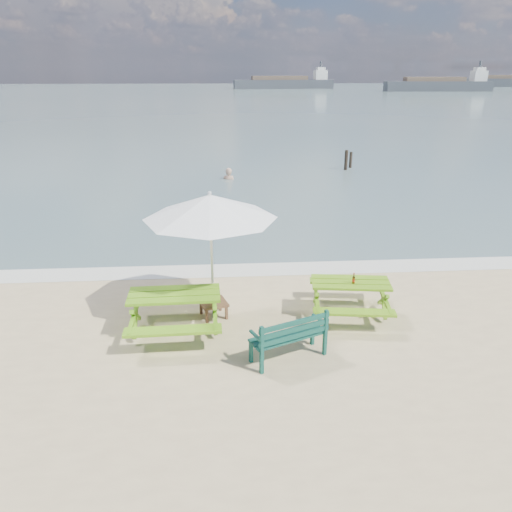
{
  "coord_description": "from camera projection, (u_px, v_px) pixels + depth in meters",
  "views": [
    {
      "loc": [
        -0.52,
        -7.55,
        5.01
      ],
      "look_at": [
        0.24,
        3.0,
        1.0
      ],
      "focal_mm": 35.0,
      "sensor_mm": 36.0,
      "label": 1
    }
  ],
  "objects": [
    {
      "name": "mooring_pilings",
      "position": [
        348.0,
        162.0,
        26.05
      ],
      "size": [
        0.56,
        0.76,
        1.22
      ],
      "color": "black",
      "rests_on": "ground"
    },
    {
      "name": "patio_umbrella",
      "position": [
        210.0,
        207.0,
        9.85
      ],
      "size": [
        3.4,
        3.4,
        2.68
      ],
      "color": "silver",
      "rests_on": "ground"
    },
    {
      "name": "sea",
      "position": [
        221.0,
        97.0,
        88.12
      ],
      "size": [
        300.0,
        300.0,
        0.0
      ],
      "primitive_type": "plane",
      "color": "slate",
      "rests_on": "ground"
    },
    {
      "name": "picnic_table_right",
      "position": [
        350.0,
        299.0,
        10.65
      ],
      "size": [
        1.86,
        2.01,
        0.78
      ],
      "color": "#649817",
      "rests_on": "ground"
    },
    {
      "name": "swimmer",
      "position": [
        229.0,
        187.0,
        23.99
      ],
      "size": [
        0.78,
        0.65,
        1.83
      ],
      "color": "tan",
      "rests_on": "ground"
    },
    {
      "name": "park_bench",
      "position": [
        288.0,
        345.0,
        9.09
      ],
      "size": [
        1.49,
        1.0,
        0.88
      ],
      "color": "#0E3E34",
      "rests_on": "ground"
    },
    {
      "name": "beer_bottle",
      "position": [
        354.0,
        280.0,
        10.4
      ],
      "size": [
        0.06,
        0.06,
        0.23
      ],
      "color": "#984916",
      "rests_on": "picnic_table_right"
    },
    {
      "name": "foam_strip",
      "position": [
        243.0,
        270.0,
        13.14
      ],
      "size": [
        22.0,
        0.9,
        0.01
      ],
      "primitive_type": "cube",
      "color": "silver",
      "rests_on": "ground"
    },
    {
      "name": "cargo_ships",
      "position": [
        474.0,
        83.0,
        125.12
      ],
      "size": [
        115.95,
        32.09,
        4.4
      ],
      "color": "#383B42",
      "rests_on": "ground"
    },
    {
      "name": "picnic_table_left",
      "position": [
        175.0,
        314.0,
        9.94
      ],
      "size": [
        1.85,
        2.04,
        0.86
      ],
      "color": "#619B17",
      "rests_on": "ground"
    },
    {
      "name": "side_table",
      "position": [
        214.0,
        309.0,
        10.65
      ],
      "size": [
        0.68,
        0.68,
        0.35
      ],
      "color": "brown",
      "rests_on": "ground"
    }
  ]
}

